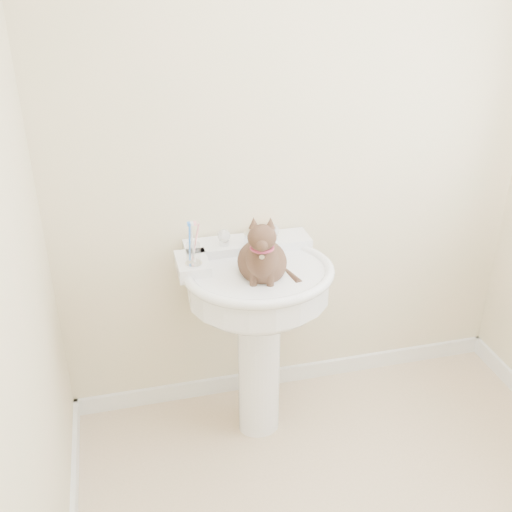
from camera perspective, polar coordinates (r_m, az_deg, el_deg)
wall_back at (r=2.64m, az=4.04°, el=9.98°), size 2.20×0.00×2.50m
baseboard_back at (r=3.21m, az=3.38°, el=-11.11°), size 2.20×0.02×0.09m
pedestal_sink at (r=2.55m, az=0.20°, el=-4.28°), size 0.65×0.63×0.89m
faucet at (r=2.58m, az=-0.59°, el=1.97°), size 0.28×0.12×0.14m
soap_bar at (r=2.69m, az=0.69°, el=2.42°), size 0.09×0.06×0.03m
toothbrush_cup at (r=2.42m, az=-6.00°, el=0.21°), size 0.07×0.07×0.18m
cat at (r=2.39m, az=0.67°, el=-0.25°), size 0.22×0.28×0.40m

